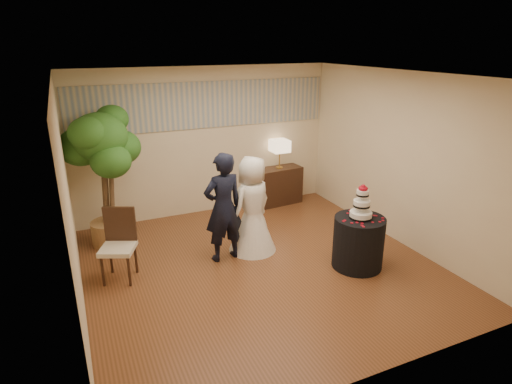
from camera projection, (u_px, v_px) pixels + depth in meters
name	position (u px, v px, depth m)	size (l,w,h in m)	color
floor	(261.00, 266.00, 6.47)	(5.00, 5.00, 0.00)	brown
ceiling	(262.00, 75.00, 5.54)	(5.00, 5.00, 0.00)	white
wall_back	(206.00, 142.00, 8.15)	(5.00, 0.06, 2.80)	beige
wall_front	(377.00, 255.00, 3.85)	(5.00, 0.06, 2.80)	beige
wall_left	(69.00, 205.00, 5.04)	(0.06, 5.00, 2.80)	beige
wall_right	(400.00, 159.00, 6.97)	(0.06, 5.00, 2.80)	beige
mural_border	(205.00, 105.00, 7.90)	(4.90, 0.02, 0.85)	#A1A297
groom	(223.00, 208.00, 6.43)	(0.62, 0.41, 1.71)	black
bride	(252.00, 205.00, 6.74)	(0.77, 0.77, 1.57)	white
cake_table	(358.00, 242.00, 6.36)	(0.75, 0.75, 0.79)	black
wedding_cake	(362.00, 201.00, 6.14)	(0.33, 0.33, 0.52)	white
console	(279.00, 186.00, 8.87)	(0.92, 0.41, 0.77)	#311C11
table_lamp	(280.00, 154.00, 8.64)	(0.34, 0.34, 0.58)	#D1B28A
ficus_tree	(104.00, 178.00, 6.82)	(1.10, 1.10, 2.32)	#2B601E
side_chair	(118.00, 247.00, 5.96)	(0.47, 0.49, 1.03)	#311C11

